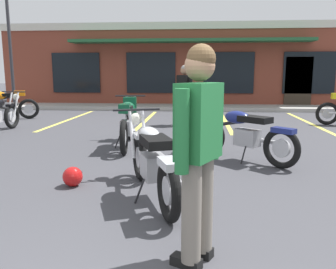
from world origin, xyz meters
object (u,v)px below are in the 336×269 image
motorcycle_foreground_classic (151,159)px  helmet_on_pavement (73,177)px  motorcycle_black_cruiser (242,133)px  parking_lot_lamp_post (7,24)px  motorcycle_red_sportbike (0,103)px  person_in_shorts_foreground (198,144)px  person_in_black_shirt (184,91)px  motorcycle_silver_naked (128,120)px

motorcycle_foreground_classic → helmet_on_pavement: bearing=165.0°
motorcycle_black_cruiser → parking_lot_lamp_post: bearing=138.0°
motorcycle_red_sportbike → person_in_shorts_foreground: size_ratio=1.19×
motorcycle_black_cruiser → parking_lot_lamp_post: 11.04m
motorcycle_red_sportbike → person_in_shorts_foreground: person_in_shorts_foreground is taller
motorcycle_black_cruiser → person_in_black_shirt: (-1.14, 3.95, 0.49)m
motorcycle_foreground_classic → parking_lot_lamp_post: 11.58m
motorcycle_red_sportbike → motorcycle_silver_naked: 5.94m
motorcycle_silver_naked → person_in_shorts_foreground: (1.42, -4.36, 0.42)m
motorcycle_foreground_classic → motorcycle_red_sportbike: bearing=131.2°
helmet_on_pavement → motorcycle_red_sportbike: bearing=126.5°
motorcycle_foreground_classic → parking_lot_lamp_post: parking_lot_lamp_post is taller
person_in_black_shirt → parking_lot_lamp_post: size_ratio=0.33×
motorcycle_silver_naked → parking_lot_lamp_post: parking_lot_lamp_post is taller
person_in_shorts_foreground → helmet_on_pavement: person_in_shorts_foreground is taller
motorcycle_red_sportbike → person_in_black_shirt: 5.84m
motorcycle_silver_naked → person_in_black_shirt: size_ratio=1.26×
motorcycle_black_cruiser → person_in_black_shirt: 4.14m
person_in_shorts_foreground → parking_lot_lamp_post: 12.94m
motorcycle_foreground_classic → person_in_shorts_foreground: person_in_shorts_foreground is taller
motorcycle_red_sportbike → helmet_on_pavement: size_ratio=7.70×
person_in_black_shirt → helmet_on_pavement: size_ratio=6.44×
motorcycle_black_cruiser → parking_lot_lamp_post: (-7.94, 7.14, 2.79)m
person_in_shorts_foreground → helmet_on_pavement: 2.52m
helmet_on_pavement → parking_lot_lamp_post: 10.85m
motorcycle_foreground_classic → helmet_on_pavement: size_ratio=7.75×
parking_lot_lamp_post → motorcycle_foreground_classic: bearing=-53.8°
motorcycle_silver_naked → person_in_shorts_foreground: 4.61m
motorcycle_foreground_classic → person_in_black_shirt: 5.89m
motorcycle_silver_naked → parking_lot_lamp_post: bearing=133.2°
motorcycle_foreground_classic → motorcycle_red_sportbike: size_ratio=1.01×
person_in_black_shirt → parking_lot_lamp_post: (-6.79, 3.20, 2.30)m
motorcycle_foreground_classic → motorcycle_black_cruiser: (1.29, 1.92, 0.00)m
person_in_black_shirt → motorcycle_silver_naked: bearing=-109.0°
motorcycle_red_sportbike → motorcycle_black_cruiser: same height
motorcycle_red_sportbike → parking_lot_lamp_post: 3.90m
motorcycle_black_cruiser → parking_lot_lamp_post: size_ratio=0.33×
person_in_black_shirt → person_in_shorts_foreground: bearing=-86.9°
motorcycle_red_sportbike → parking_lot_lamp_post: parking_lot_lamp_post is taller
parking_lot_lamp_post → motorcycle_silver_naked: bearing=-46.8°
motorcycle_foreground_classic → person_in_shorts_foreground: 1.63m
motorcycle_foreground_classic → motorcycle_red_sportbike: 8.57m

